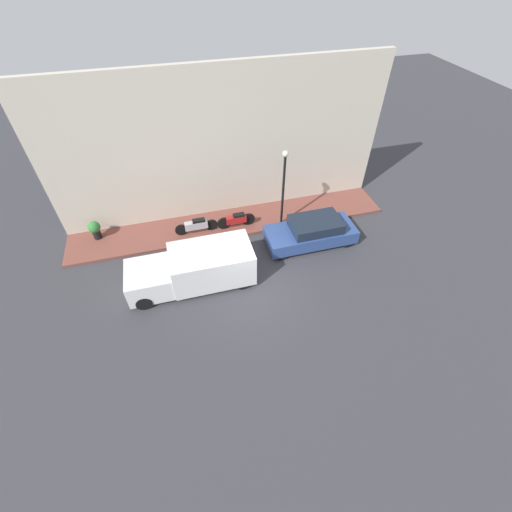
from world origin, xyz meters
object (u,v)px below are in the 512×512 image
streetlamp (284,182)px  parked_car (311,232)px  delivery_van (193,268)px  scooter_silver (197,225)px  potted_plant (95,229)px  motorcycle_red (236,220)px

streetlamp → parked_car: bearing=-148.9°
delivery_van → scooter_silver: size_ratio=2.50×
scooter_silver → parked_car: bearing=-111.3°
delivery_van → potted_plant: bearing=46.2°
parked_car → scooter_silver: bearing=68.7°
parked_car → motorcycle_red: 3.84m
streetlamp → scooter_silver: bearing=84.4°
delivery_van → motorcycle_red: bearing=-39.4°
delivery_van → streetlamp: size_ratio=1.30×
parked_car → scooter_silver: 5.69m
parked_car → scooter_silver: parked_car is taller
motorcycle_red → scooter_silver: bearing=87.8°
delivery_van → potted_plant: size_ratio=5.49×
delivery_van → streetlamp: 5.89m
streetlamp → potted_plant: size_ratio=4.21×
streetlamp → delivery_van: bearing=119.8°
parked_car → scooter_silver: size_ratio=2.05×
parked_car → delivery_van: delivery_van is taller
delivery_van → motorcycle_red: 4.08m
delivery_van → potted_plant: delivery_van is taller
parked_car → delivery_van: size_ratio=0.82×
parked_car → motorcycle_red: parked_car is taller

